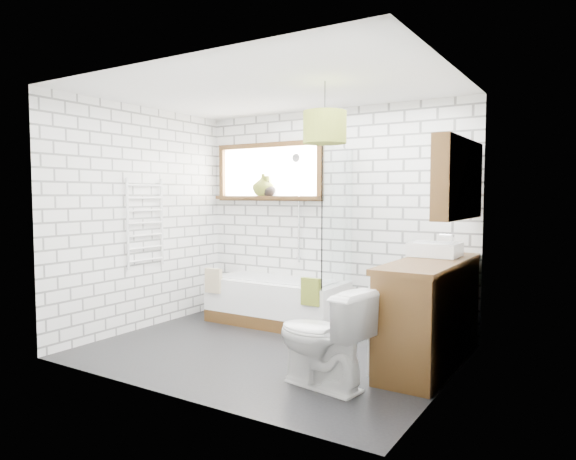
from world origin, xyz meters
The scene contains 22 objects.
floor centered at (0.00, 0.00, -0.01)m, with size 3.40×2.60×0.01m, color black.
ceiling centered at (0.00, 0.00, 2.50)m, with size 3.40×2.60×0.01m, color white.
wall_back centered at (0.00, 1.30, 1.25)m, with size 3.40×0.01×2.50m, color white.
wall_front centered at (0.00, -1.30, 1.25)m, with size 3.40×0.01×2.50m, color white.
wall_left centered at (-1.70, 0.00, 1.25)m, with size 0.01×2.60×2.50m, color white.
wall_right centered at (1.70, 0.00, 1.25)m, with size 0.01×2.60×2.50m, color white.
window centered at (-0.85, 1.26, 1.80)m, with size 1.52×0.16×0.68m, color #3C2510.
towel_radiator centered at (-1.66, 0.00, 1.20)m, with size 0.06×0.52×1.00m, color white.
mirror_cabinet centered at (1.62, 0.60, 1.65)m, with size 0.16×1.20×0.70m, color #3C2510.
shower_riser centered at (-0.40, 1.26, 1.35)m, with size 0.02×0.02×1.30m, color silver.
bathtub centered at (-0.51, 0.94, 0.26)m, with size 1.62×0.71×0.52m, color white.
shower_screen centered at (0.28, 0.94, 1.27)m, with size 0.02×0.72×1.50m, color white.
towel_green centered at (0.15, 0.59, 0.50)m, with size 0.21×0.06×0.29m, color olive.
towel_beige centered at (-1.17, 0.59, 0.50)m, with size 0.22×0.06×0.29m, color tan.
vanity centered at (1.44, 0.47, 0.47)m, with size 0.53×1.64×0.94m, color #3C2510.
basin centered at (1.38, 0.79, 1.00)m, with size 0.44×0.39×0.13m, color white.
tap centered at (1.54, 0.79, 1.07)m, with size 0.03×0.03×0.16m, color silver.
toilet centered at (0.87, -0.53, 0.40)m, with size 0.78×0.45×0.79m, color white.
vase_olive centered at (-0.90, 1.23, 1.62)m, with size 0.26×0.26×0.28m, color olive.
vase_dark centered at (-0.82, 1.23, 1.57)m, with size 0.18×0.18×0.19m, color black.
bottle centered at (-0.85, 1.23, 1.60)m, with size 0.08×0.08×0.24m, color olive.
pendant centered at (0.63, -0.03, 2.10)m, with size 0.38×0.38×0.28m, color olive.
Camera 1 is at (2.75, -4.03, 1.51)m, focal length 32.00 mm.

